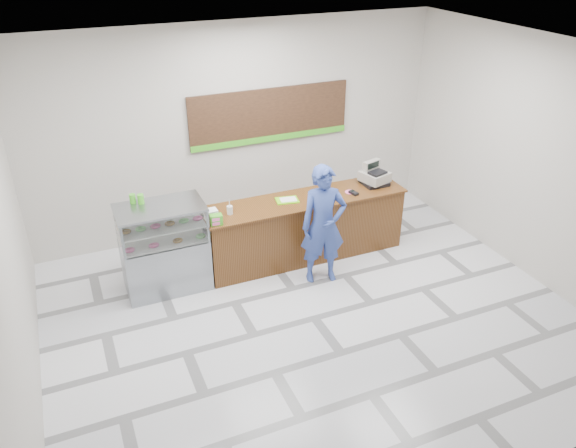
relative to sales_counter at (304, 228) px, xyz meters
name	(u,v)px	position (x,y,z in m)	size (l,w,h in m)	color
floor	(315,318)	(-0.55, -1.55, -0.52)	(7.00, 7.00, 0.00)	silver
back_wall	(239,130)	(-0.55, 1.45, 1.23)	(7.00, 7.00, 0.00)	beige
ceiling	(322,58)	(-0.55, -1.55, 2.98)	(7.00, 7.00, 0.00)	silver
sales_counter	(304,228)	(0.00, 0.00, 0.00)	(3.26, 0.76, 1.03)	brown
display_case	(164,247)	(-2.22, 0.00, 0.16)	(1.22, 0.72, 1.33)	gray
menu_board	(270,116)	(0.00, 1.41, 1.42)	(2.80, 0.06, 0.90)	black
cash_register	(374,176)	(1.26, 0.06, 0.65)	(0.48, 0.49, 0.36)	black
card_terminal	(354,193)	(0.77, -0.16, 0.53)	(0.08, 0.16, 0.04)	black
serving_tray	(287,200)	(-0.28, 0.04, 0.52)	(0.38, 0.30, 0.02)	#72D910
napkin_box	(212,214)	(-1.50, -0.05, 0.58)	(0.16, 0.16, 0.13)	white
straw_cup	(230,210)	(-1.22, -0.04, 0.58)	(0.09, 0.09, 0.13)	silver
promo_box	(216,220)	(-1.50, -0.27, 0.59)	(0.17, 0.11, 0.15)	green
donut_decal	(351,192)	(0.76, -0.07, 0.52)	(0.18, 0.18, 0.00)	pink
green_cup_left	(133,199)	(-2.53, 0.26, 0.88)	(0.09, 0.09, 0.13)	green
green_cup_right	(141,199)	(-2.43, 0.20, 0.88)	(0.09, 0.09, 0.14)	green
customer	(323,225)	(-0.02, -0.69, 0.40)	(0.67, 0.44, 1.83)	#304593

